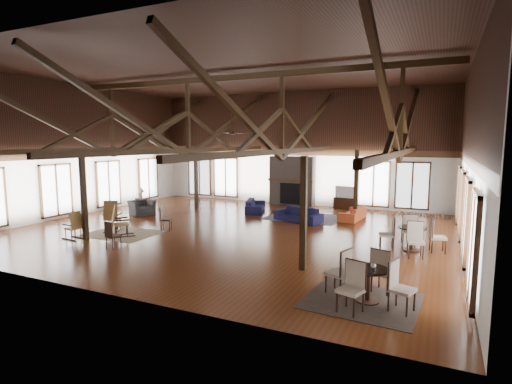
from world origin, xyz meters
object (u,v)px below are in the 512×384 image
at_px(sofa_navy_left, 255,206).
at_px(armchair, 142,208).
at_px(cafe_table_near, 368,279).
at_px(sofa_orange, 352,213).
at_px(coffee_table, 305,209).
at_px(sofa_navy_front, 298,215).
at_px(tv_console, 345,203).
at_px(cafe_table_far, 412,234).

bearing_deg(sofa_navy_left, armchair, 105.04).
height_order(armchair, cafe_table_near, cafe_table_near).
xyz_separation_m(sofa_navy_left, armchair, (-4.44, -3.00, 0.04)).
height_order(sofa_navy_left, cafe_table_near, cafe_table_near).
bearing_deg(cafe_table_near, sofa_orange, 103.52).
bearing_deg(coffee_table, cafe_table_near, -54.30).
bearing_deg(armchair, sofa_navy_front, -52.88).
relative_size(sofa_navy_front, sofa_orange, 1.06).
relative_size(sofa_navy_front, sofa_navy_left, 1.01).
height_order(sofa_navy_left, tv_console, sofa_navy_left).
bearing_deg(sofa_orange, cafe_table_near, 18.45).
xyz_separation_m(sofa_navy_left, cafe_table_far, (7.39, -4.19, 0.22)).
xyz_separation_m(cafe_table_far, tv_console, (-3.66, 7.01, -0.25)).
bearing_deg(cafe_table_far, armchair, 174.26).
distance_m(sofa_navy_front, sofa_navy_left, 3.03).
relative_size(cafe_table_near, tv_console, 1.83).
relative_size(cafe_table_near, cafe_table_far, 0.98).
bearing_deg(sofa_orange, sofa_navy_front, -47.70).
xyz_separation_m(sofa_orange, tv_console, (-0.94, 2.72, -0.01)).
relative_size(cafe_table_far, tv_console, 1.86).
relative_size(armchair, cafe_table_far, 0.51).
relative_size(sofa_navy_front, tv_console, 1.89).
height_order(cafe_table_far, tv_console, cafe_table_far).
bearing_deg(coffee_table, armchair, -149.89).
bearing_deg(tv_console, sofa_navy_front, -103.84).
bearing_deg(sofa_orange, armchair, -66.25).
height_order(armchair, cafe_table_far, cafe_table_far).
xyz_separation_m(sofa_orange, armchair, (-9.11, -3.10, 0.05)).
xyz_separation_m(sofa_orange, coffee_table, (-2.03, -0.45, 0.07)).
bearing_deg(armchair, sofa_navy_left, -31.34).
height_order(sofa_navy_front, tv_console, sofa_navy_front).
bearing_deg(sofa_navy_left, sofa_orange, -107.86).
distance_m(sofa_orange, cafe_table_far, 5.09).
bearing_deg(armchair, sofa_orange, -46.63).
bearing_deg(coffee_table, tv_console, 80.56).
relative_size(sofa_navy_left, armchair, 1.97).
bearing_deg(sofa_navy_left, tv_console, -71.94).
height_order(coffee_table, cafe_table_near, cafe_table_near).
distance_m(sofa_navy_left, armchair, 5.36).
relative_size(sofa_navy_front, armchair, 1.99).
bearing_deg(sofa_orange, sofa_navy_left, -83.87).
bearing_deg(coffee_table, sofa_orange, 21.96).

